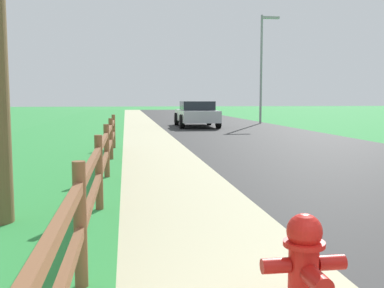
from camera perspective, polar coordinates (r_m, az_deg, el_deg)
The scene contains 8 objects.
ground_plane at distance 26.51m, azimuth -4.35°, elevation 2.45°, with size 120.00×120.00×0.00m, color #308F40.
road_asphalt at distance 28.95m, azimuth 2.30°, elevation 2.75°, with size 7.00×66.00×0.01m, color #2C2C2C.
curb_concrete at distance 28.46m, azimuth -10.68°, elevation 2.60°, with size 6.00×66.00×0.01m, color #BCB68F.
grass_verge at distance 28.56m, azimuth -13.69°, elevation 2.55°, with size 5.00×66.00×0.00m, color #308F40.
fire_hydrant at distance 3.39m, azimuth 14.19°, elevation -14.68°, with size 0.62×0.51×0.76m.
rail_fence at distance 7.71m, azimuth -11.26°, elevation -1.34°, with size 0.11×13.28×1.06m.
parked_suv_silver at distance 24.73m, azimuth 0.57°, elevation 3.90°, with size 2.23×4.89×1.41m.
street_lamp at distance 28.43m, azimuth 9.05°, elevation 10.56°, with size 1.17×0.20×6.66m.
Camera 1 is at (-1.90, -1.40, 1.57)m, focal length 41.74 mm.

